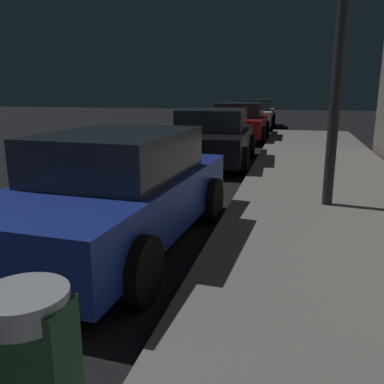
{
  "coord_description": "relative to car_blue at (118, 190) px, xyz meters",
  "views": [
    {
      "loc": [
        4.95,
        -1.03,
        1.93
      ],
      "look_at": [
        4.12,
        2.28,
        1.08
      ],
      "focal_mm": 38.37,
      "sensor_mm": 36.0,
      "label": 1
    }
  ],
  "objects": [
    {
      "name": "car_blue",
      "position": [
        0.0,
        0.0,
        0.0
      ],
      "size": [
        2.16,
        4.23,
        1.43
      ],
      "color": "navy",
      "rests_on": "ground"
    },
    {
      "name": "car_black",
      "position": [
        -0.0,
        6.02,
        -0.01
      ],
      "size": [
        2.22,
        4.18,
        1.43
      ],
      "color": "black",
      "rests_on": "ground"
    },
    {
      "name": "car_red",
      "position": [
        -0.0,
        11.54,
        0.0
      ],
      "size": [
        2.16,
        4.36,
        1.43
      ],
      "color": "maroon",
      "rests_on": "ground"
    },
    {
      "name": "car_white",
      "position": [
        -0.0,
        17.14,
        0.01
      ],
      "size": [
        2.19,
        4.64,
        1.43
      ],
      "color": "silver",
      "rests_on": "ground"
    }
  ]
}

